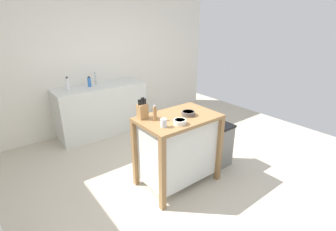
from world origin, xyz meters
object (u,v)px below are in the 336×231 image
at_px(kitchen_island, 178,147).
at_px(bottle_dish_soap, 89,82).
at_px(bowl_stoneware_deep, 180,122).
at_px(bottle_hand_soap, 68,84).
at_px(trash_bin, 219,145).
at_px(knife_block, 142,111).
at_px(pepper_grinder, 155,113).
at_px(bowl_ceramic_wide, 188,113).
at_px(drinking_cup, 164,123).
at_px(sink_faucet, 96,78).

bearing_deg(kitchen_island, bottle_dish_soap, 97.38).
bearing_deg(bowl_stoneware_deep, bottle_hand_soap, 102.26).
height_order(trash_bin, bottle_hand_soap, bottle_hand_soap).
xyz_separation_m(knife_block, pepper_grinder, (0.08, -0.14, -0.00)).
bearing_deg(knife_block, bowl_stoneware_deep, -60.11).
relative_size(knife_block, pepper_grinder, 1.34).
xyz_separation_m(bowl_stoneware_deep, bottle_hand_soap, (-0.50, 2.28, 0.05)).
distance_m(pepper_grinder, bottle_dish_soap, 2.01).
bearing_deg(kitchen_island, bowl_ceramic_wide, -20.31).
xyz_separation_m(pepper_grinder, bottle_hand_soap, (-0.34, 2.02, -0.01)).
distance_m(kitchen_island, bowl_ceramic_wide, 0.45).
relative_size(bowl_ceramic_wide, drinking_cup, 1.75).
xyz_separation_m(knife_block, bowl_ceramic_wide, (0.48, -0.26, -0.07)).
bearing_deg(bottle_dish_soap, pepper_grinder, -90.47).
xyz_separation_m(bowl_ceramic_wide, bottle_hand_soap, (-0.75, 2.14, 0.05)).
relative_size(kitchen_island, bottle_dish_soap, 5.25).
bearing_deg(kitchen_island, knife_block, 149.38).
relative_size(knife_block, bottle_dish_soap, 1.36).
xyz_separation_m(drinking_cup, sink_faucet, (0.21, 2.32, 0.04)).
height_order(bowl_ceramic_wide, trash_bin, bowl_ceramic_wide).
xyz_separation_m(bowl_stoneware_deep, pepper_grinder, (-0.15, 0.26, 0.06)).
distance_m(sink_faucet, bottle_dish_soap, 0.19).
bearing_deg(bottle_hand_soap, bottle_dish_soap, -2.46).
relative_size(bowl_stoneware_deep, bottle_dish_soap, 0.77).
relative_size(kitchen_island, bowl_ceramic_wide, 5.93).
bearing_deg(bowl_ceramic_wide, kitchen_island, 159.69).
distance_m(kitchen_island, sink_faucet, 2.25).
xyz_separation_m(bowl_ceramic_wide, pepper_grinder, (-0.41, 0.12, 0.06)).
xyz_separation_m(kitchen_island, pepper_grinder, (-0.29, 0.08, 0.50)).
bearing_deg(knife_block, bottle_dish_soap, 87.10).
bearing_deg(bottle_hand_soap, sink_faucet, 9.89).
height_order(kitchen_island, drinking_cup, drinking_cup).
bearing_deg(bowl_ceramic_wide, bowl_stoneware_deep, -150.90).
distance_m(bowl_ceramic_wide, sink_faucet, 2.24).
xyz_separation_m(bowl_stoneware_deep, trash_bin, (0.86, 0.12, -0.63)).
relative_size(pepper_grinder, bottle_dish_soap, 1.02).
distance_m(kitchen_island, bottle_hand_soap, 2.24).
height_order(bowl_ceramic_wide, bowl_stoneware_deep, bowl_stoneware_deep).
height_order(knife_block, bottle_hand_soap, knife_block).
bearing_deg(bowl_ceramic_wide, drinking_cup, -168.20).
xyz_separation_m(bowl_ceramic_wide, bowl_stoneware_deep, (-0.25, -0.14, 0.00)).
distance_m(kitchen_island, knife_block, 0.66).
distance_m(drinking_cup, pepper_grinder, 0.22).
xyz_separation_m(knife_block, sink_faucet, (0.25, 1.97, -0.01)).
xyz_separation_m(trash_bin, bottle_dish_soap, (-0.99, 2.14, 0.66)).
bearing_deg(bottle_hand_soap, bowl_stoneware_deep, -77.74).
xyz_separation_m(kitchen_island, bowl_ceramic_wide, (0.12, -0.04, 0.43)).
distance_m(bowl_stoneware_deep, trash_bin, 1.07).
relative_size(bowl_ceramic_wide, bottle_hand_soap, 0.73).
bearing_deg(bowl_stoneware_deep, pepper_grinder, 120.31).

